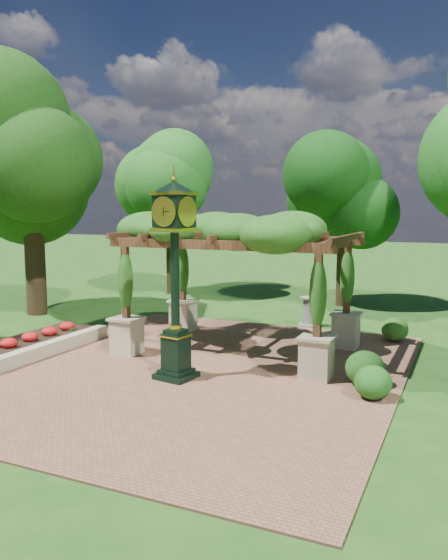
% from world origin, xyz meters
% --- Properties ---
extents(ground, '(120.00, 120.00, 0.00)m').
position_xyz_m(ground, '(0.00, 0.00, 0.00)').
color(ground, '#1E4714').
rests_on(ground, ground).
extents(brick_plaza, '(10.00, 12.00, 0.04)m').
position_xyz_m(brick_plaza, '(0.00, 1.00, 0.02)').
color(brick_plaza, brown).
rests_on(brick_plaza, ground).
extents(border_wall, '(0.35, 5.00, 0.40)m').
position_xyz_m(border_wall, '(-4.60, 0.50, 0.20)').
color(border_wall, '#C6B793').
rests_on(border_wall, ground).
extents(flower_bed, '(1.50, 5.00, 0.36)m').
position_xyz_m(flower_bed, '(-5.50, 0.50, 0.18)').
color(flower_bed, red).
rests_on(flower_bed, ground).
extents(pedestal_clock, '(1.10, 1.10, 4.90)m').
position_xyz_m(pedestal_clock, '(-0.20, 0.09, 2.93)').
color(pedestal_clock, black).
rests_on(pedestal_clock, brick_plaza).
extents(pergola, '(6.47, 4.08, 4.06)m').
position_xyz_m(pergola, '(0.18, 3.16, 3.33)').
color(pergola, '#BDB08C').
rests_on(pergola, brick_plaza).
extents(sundial, '(0.66, 0.66, 1.07)m').
position_xyz_m(sundial, '(1.07, 7.32, 0.47)').
color(sundial, gray).
rests_on(sundial, ground).
extents(shrub_front, '(1.09, 1.09, 0.74)m').
position_xyz_m(shrub_front, '(4.46, 0.58, 0.41)').
color(shrub_front, '#1C4F16').
rests_on(shrub_front, brick_plaza).
extents(shrub_mid, '(1.05, 1.05, 0.83)m').
position_xyz_m(shrub_mid, '(4.14, 1.42, 0.46)').
color(shrub_mid, '#205016').
rests_on(shrub_mid, brick_plaza).
extents(shrub_back, '(1.01, 1.01, 0.75)m').
position_xyz_m(shrub_back, '(4.21, 6.24, 0.41)').
color(shrub_back, '#32641D').
rests_on(shrub_back, brick_plaza).
extents(tree_west_near, '(4.83, 4.83, 9.29)m').
position_xyz_m(tree_west_near, '(-9.42, 5.17, 6.37)').
color(tree_west_near, '#382616').
rests_on(tree_west_near, ground).
extents(tree_west_far, '(4.33, 4.33, 7.48)m').
position_xyz_m(tree_west_far, '(-7.14, 12.10, 5.14)').
color(tree_west_far, black).
rests_on(tree_west_far, ground).
extents(tree_north, '(3.67, 3.67, 6.95)m').
position_xyz_m(tree_north, '(1.29, 12.20, 4.76)').
color(tree_north, '#352215').
rests_on(tree_north, ground).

